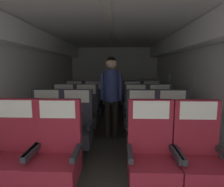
% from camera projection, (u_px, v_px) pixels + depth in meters
% --- Properties ---
extents(ground, '(3.47, 7.23, 0.02)m').
position_uv_depth(ground, '(111.00, 138.00, 3.87)').
color(ground, '#3D3833').
extents(fuselage_shell, '(3.35, 6.88, 2.21)m').
position_uv_depth(fuselage_shell, '(111.00, 60.00, 3.91)').
color(fuselage_shell, silver).
rests_on(fuselage_shell, ground).
extents(seat_a_left_window, '(0.53, 0.49, 1.08)m').
position_uv_depth(seat_a_left_window, '(13.00, 155.00, 2.11)').
color(seat_a_left_window, '#38383D').
rests_on(seat_a_left_window, ground).
extents(seat_a_left_aisle, '(0.53, 0.49, 1.08)m').
position_uv_depth(seat_a_left_aisle, '(57.00, 156.00, 2.08)').
color(seat_a_left_aisle, '#38383D').
rests_on(seat_a_left_aisle, ground).
extents(seat_a_right_aisle, '(0.53, 0.49, 1.08)m').
position_uv_depth(seat_a_right_aisle, '(199.00, 159.00, 2.02)').
color(seat_a_right_aisle, '#38383D').
rests_on(seat_a_right_aisle, ground).
extents(seat_a_right_window, '(0.53, 0.49, 1.08)m').
position_uv_depth(seat_a_right_window, '(151.00, 157.00, 2.05)').
color(seat_a_right_window, '#38383D').
rests_on(seat_a_right_window, ground).
extents(seat_b_left_window, '(0.53, 0.49, 1.08)m').
position_uv_depth(seat_b_left_window, '(46.00, 128.00, 3.03)').
color(seat_b_left_window, '#38383D').
rests_on(seat_b_left_window, ground).
extents(seat_b_left_aisle, '(0.53, 0.49, 1.08)m').
position_uv_depth(seat_b_left_aisle, '(76.00, 129.00, 3.01)').
color(seat_b_left_aisle, '#38383D').
rests_on(seat_b_left_aisle, ground).
extents(seat_b_right_aisle, '(0.53, 0.49, 1.08)m').
position_uv_depth(seat_b_right_aisle, '(173.00, 130.00, 2.96)').
color(seat_b_right_aisle, '#38383D').
rests_on(seat_b_right_aisle, ground).
extents(seat_b_right_window, '(0.53, 0.49, 1.08)m').
position_uv_depth(seat_b_right_window, '(142.00, 129.00, 2.98)').
color(seat_b_right_window, '#38383D').
rests_on(seat_b_right_window, ground).
extents(seat_c_left_window, '(0.53, 0.49, 1.08)m').
position_uv_depth(seat_c_left_window, '(63.00, 113.00, 3.99)').
color(seat_c_left_window, '#38383D').
rests_on(seat_c_left_window, ground).
extents(seat_c_left_aisle, '(0.53, 0.49, 1.08)m').
position_uv_depth(seat_c_left_aisle, '(86.00, 114.00, 3.97)').
color(seat_c_left_aisle, '#38383D').
rests_on(seat_c_left_aisle, ground).
extents(seat_c_right_aisle, '(0.53, 0.49, 1.08)m').
position_uv_depth(seat_c_right_aisle, '(160.00, 114.00, 3.92)').
color(seat_c_right_aisle, '#38383D').
rests_on(seat_c_right_aisle, ground).
extents(seat_c_right_window, '(0.53, 0.49, 1.08)m').
position_uv_depth(seat_c_right_window, '(136.00, 114.00, 3.94)').
color(seat_c_right_window, '#38383D').
rests_on(seat_c_right_window, ground).
extents(seat_d_left_window, '(0.53, 0.49, 1.08)m').
position_uv_depth(seat_d_left_window, '(74.00, 105.00, 4.93)').
color(seat_d_left_window, '#38383D').
rests_on(seat_d_left_window, ground).
extents(seat_d_left_aisle, '(0.53, 0.49, 1.08)m').
position_uv_depth(seat_d_left_aisle, '(93.00, 105.00, 4.89)').
color(seat_d_left_aisle, '#38383D').
rests_on(seat_d_left_aisle, ground).
extents(seat_d_right_aisle, '(0.53, 0.49, 1.08)m').
position_uv_depth(seat_d_right_aisle, '(152.00, 105.00, 4.86)').
color(seat_d_right_aisle, '#38383D').
rests_on(seat_d_right_aisle, ground).
extents(seat_d_right_window, '(0.53, 0.49, 1.08)m').
position_uv_depth(seat_d_right_window, '(132.00, 105.00, 4.88)').
color(seat_d_right_window, '#38383D').
rests_on(seat_d_right_window, ground).
extents(flight_attendant, '(0.43, 0.28, 1.64)m').
position_uv_depth(flight_attendant, '(111.00, 89.00, 3.71)').
color(flight_attendant, black).
rests_on(flight_attendant, ground).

